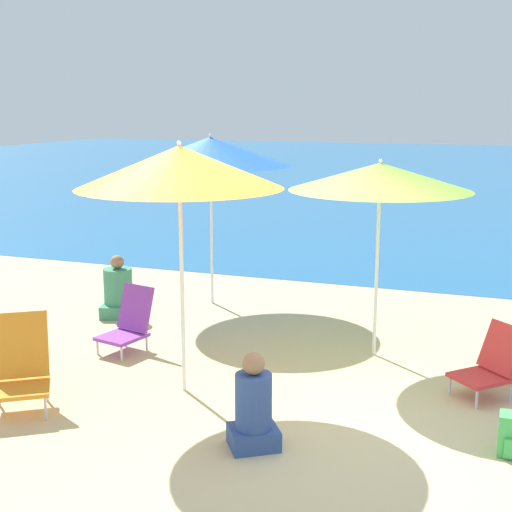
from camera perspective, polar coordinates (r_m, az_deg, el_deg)
name	(u,v)px	position (r m, az deg, el deg)	size (l,w,h in m)	color
ground_plane	(308,414)	(6.30, 4.16, -12.48)	(60.00, 60.00, 0.00)	#D1BA89
sea_water	(475,171)	(30.18, 17.14, 6.50)	(60.00, 40.00, 0.01)	#23669E
beach_umbrella_blue	(210,152)	(9.27, -3.67, 8.34)	(2.09, 2.09, 2.25)	white
beach_umbrella_orange	(179,167)	(6.30, -6.15, 7.07)	(1.84, 1.84, 2.30)	white
beach_umbrella_lime	(380,177)	(7.35, 9.90, 6.25)	(1.86, 1.86, 2.08)	white
beach_chair_red	(491,363)	(6.86, 18.26, -8.17)	(0.68, 0.69, 0.66)	silver
beach_chair_orange	(20,365)	(6.60, -18.32, -8.29)	(0.73, 0.76, 0.81)	silver
beach_chair_purple	(129,322)	(7.85, -10.13, -5.22)	(0.52, 0.63, 0.69)	silver
person_seated_near	(254,409)	(5.61, -0.20, -12.17)	(0.48, 0.47, 0.77)	#334C8C
person_seated_far	(118,292)	(9.12, -10.95, -2.86)	(0.51, 0.56, 0.78)	#3F8C66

